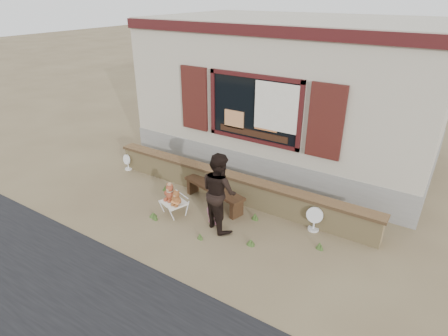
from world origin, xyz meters
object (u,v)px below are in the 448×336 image
Objects in this scene: adult at (219,192)px; bench at (214,192)px; teddy_bear_left at (170,191)px; teddy_bear_right at (177,197)px; child at (213,204)px; folding_chair at (174,203)px.

bench is at bearing -23.04° from adult.
teddy_bear_right is (0.27, -0.09, -0.03)m from teddy_bear_left.
adult reaches higher than child.
adult is (1.14, 0.14, 0.57)m from folding_chair.
adult is at bearing 29.20° from teddy_bear_right.
teddy_bear_right is 0.84m from child.
folding_chair is 0.28m from teddy_bear_left.
teddy_bear_right is at bearing 36.12° from adult.
child is (0.95, 0.17, 0.18)m from folding_chair.
adult reaches higher than bench.
bench is 2.83× the size of folding_chair.
teddy_bear_left is (-0.13, 0.05, 0.24)m from folding_chair.
folding_chair is 1.29m from adult.
adult reaches higher than teddy_bear_left.
teddy_bear_right reaches higher than bench.
teddy_bear_left is (-0.64, -0.82, 0.20)m from bench.
teddy_bear_left is 1.14× the size of teddy_bear_right.
teddy_bear_left is 0.28m from teddy_bear_right.
folding_chair is 0.98m from child.
child is at bearing 25.64° from teddy_bear_left.
folding_chair is at bearing -0.00° from teddy_bear_left.
adult is (1.28, 0.10, 0.34)m from teddy_bear_left.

